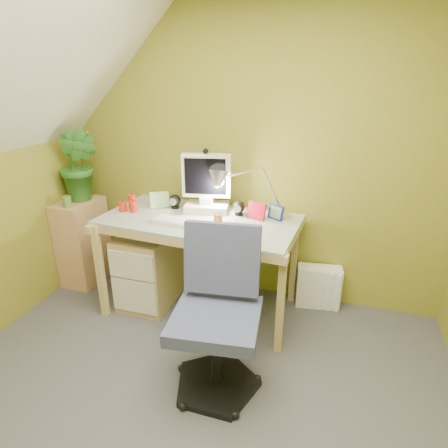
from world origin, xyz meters
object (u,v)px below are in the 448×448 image
(potted_plant, at_px, (79,165))
(desk, at_px, (200,265))
(task_chair, at_px, (216,317))
(radiator, at_px, (318,287))
(monitor, at_px, (206,179))
(desk_lamp, at_px, (263,179))
(side_ledge, at_px, (83,242))

(potted_plant, bearing_deg, desk, -8.04)
(potted_plant, relative_size, task_chair, 0.62)
(desk, bearing_deg, radiator, 23.15)
(monitor, xyz_separation_m, task_chair, (0.40, -0.96, -0.55))
(desk, relative_size, desk_lamp, 2.52)
(desk, height_order, task_chair, task_chair)
(desk_lamp, bearing_deg, desk, -156.21)
(potted_plant, xyz_separation_m, radiator, (2.08, 0.16, -0.92))
(task_chair, bearing_deg, monitor, 105.49)
(task_chair, xyz_separation_m, radiator, (0.53, 1.10, -0.34))
(potted_plant, bearing_deg, task_chair, -31.29)
(desk, relative_size, task_chair, 1.44)
(side_ledge, relative_size, radiator, 2.19)
(desk, bearing_deg, potted_plant, 175.98)
(desk_lamp, xyz_separation_m, task_chair, (-0.05, -0.96, -0.58))
(side_ledge, bearing_deg, radiator, 5.57)
(side_ledge, xyz_separation_m, potted_plant, (0.04, 0.05, 0.71))
(monitor, relative_size, side_ledge, 0.68)
(potted_plant, relative_size, radiator, 1.79)
(task_chair, bearing_deg, desk, 109.98)
(monitor, height_order, desk_lamp, desk_lamp)
(desk, relative_size, monitor, 2.80)
(desk, height_order, potted_plant, potted_plant)
(side_ledge, distance_m, potted_plant, 0.71)
(task_chair, relative_size, radiator, 2.90)
(monitor, xyz_separation_m, potted_plant, (-1.16, -0.02, 0.03))
(desk_lamp, xyz_separation_m, potted_plant, (-1.61, -0.02, 0.00))
(monitor, relative_size, desk_lamp, 0.90)
(desk_lamp, bearing_deg, side_ledge, -175.70)
(side_ledge, height_order, potted_plant, potted_plant)
(desk_lamp, relative_size, radiator, 1.66)
(desk_lamp, distance_m, task_chair, 1.12)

